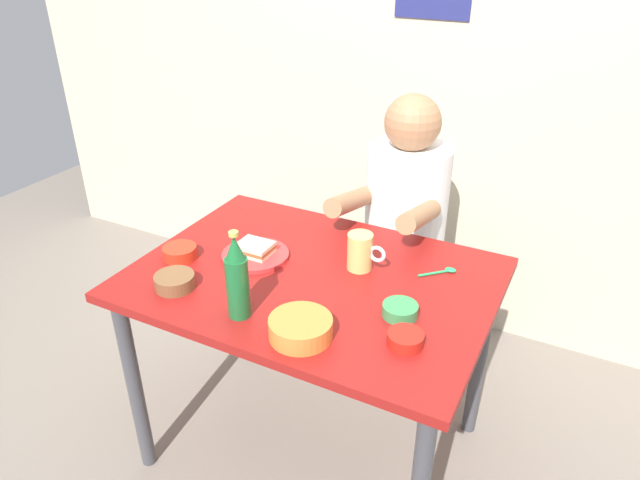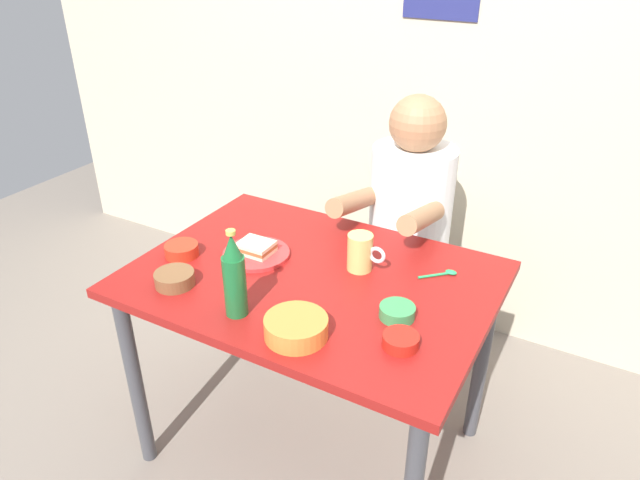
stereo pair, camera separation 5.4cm
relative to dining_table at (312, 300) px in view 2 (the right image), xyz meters
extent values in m
plane|color=slate|center=(0.00, 0.00, -0.65)|extent=(6.00, 6.00, 0.00)
cube|color=#BCB299|center=(0.00, 1.05, 0.65)|extent=(4.40, 0.08, 2.60)
cube|color=maroon|center=(0.00, 0.00, 0.08)|extent=(1.10, 0.80, 0.03)
cylinder|color=#3F3F44|center=(-0.49, -0.34, -0.29)|extent=(0.05, 0.05, 0.71)
cylinder|color=#3F3F44|center=(-0.49, 0.34, -0.29)|extent=(0.05, 0.05, 0.71)
cylinder|color=#3F3F44|center=(0.49, 0.34, -0.29)|extent=(0.05, 0.05, 0.71)
cylinder|color=#4C4C51|center=(0.08, 0.63, -0.44)|extent=(0.08, 0.08, 0.41)
cylinder|color=#2D2D33|center=(0.08, 0.63, -0.22)|extent=(0.34, 0.34, 0.04)
cylinder|color=white|center=(0.08, 0.63, 0.06)|extent=(0.32, 0.32, 0.52)
sphere|color=#A0704C|center=(0.08, 0.63, 0.42)|extent=(0.21, 0.21, 0.21)
cylinder|color=#A0704C|center=(-0.05, 0.38, 0.18)|extent=(0.07, 0.31, 0.14)
cylinder|color=#A0704C|center=(0.21, 0.38, 0.18)|extent=(0.07, 0.31, 0.14)
cylinder|color=red|center=(-0.22, 0.01, 0.10)|extent=(0.22, 0.22, 0.01)
cube|color=beige|center=(-0.22, 0.01, 0.11)|extent=(0.11, 0.09, 0.01)
cube|color=#9E592D|center=(-0.22, 0.01, 0.13)|extent=(0.11, 0.09, 0.01)
cube|color=beige|center=(-0.22, 0.01, 0.14)|extent=(0.11, 0.09, 0.01)
cylinder|color=#D1BC66|center=(0.11, 0.11, 0.15)|extent=(0.08, 0.08, 0.12)
torus|color=silver|center=(0.17, 0.11, 0.16)|extent=(0.06, 0.01, 0.06)
cylinder|color=#19602D|center=(-0.08, -0.28, 0.18)|extent=(0.06, 0.06, 0.18)
cone|color=#19602D|center=(-0.08, -0.28, 0.31)|extent=(0.05, 0.05, 0.07)
cylinder|color=#BFB74C|center=(-0.08, -0.28, 0.35)|extent=(0.03, 0.03, 0.01)
cylinder|color=red|center=(-0.43, -0.10, 0.11)|extent=(0.11, 0.11, 0.04)
cylinder|color=#A33521|center=(-0.43, -0.10, 0.12)|extent=(0.09, 0.09, 0.02)
cylinder|color=#B21E14|center=(0.37, -0.19, 0.11)|extent=(0.10, 0.10, 0.03)
cylinder|color=maroon|center=(0.37, -0.19, 0.12)|extent=(0.08, 0.08, 0.02)
cylinder|color=#388C4C|center=(0.31, -0.08, 0.11)|extent=(0.10, 0.10, 0.03)
cylinder|color=#5B643A|center=(0.31, -0.08, 0.12)|extent=(0.08, 0.08, 0.02)
cylinder|color=brown|center=(-0.33, -0.25, 0.11)|extent=(0.12, 0.12, 0.04)
cylinder|color=brown|center=(-0.33, -0.25, 0.12)|extent=(0.10, 0.10, 0.02)
cylinder|color=orange|center=(0.11, -0.28, 0.12)|extent=(0.17, 0.17, 0.05)
cylinder|color=#B25B2D|center=(0.11, -0.28, 0.13)|extent=(0.14, 0.14, 0.02)
cylinder|color=#26A559|center=(0.34, 0.18, 0.10)|extent=(0.08, 0.08, 0.01)
ellipsoid|color=#26A559|center=(0.37, 0.22, 0.10)|extent=(0.04, 0.02, 0.01)
camera|label=1|loc=(0.72, -1.34, 1.05)|focal=32.47mm
camera|label=2|loc=(0.77, -1.32, 1.05)|focal=32.47mm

